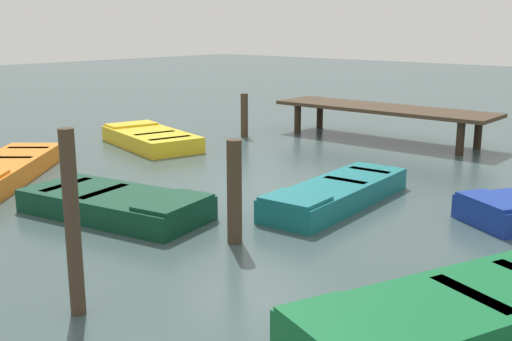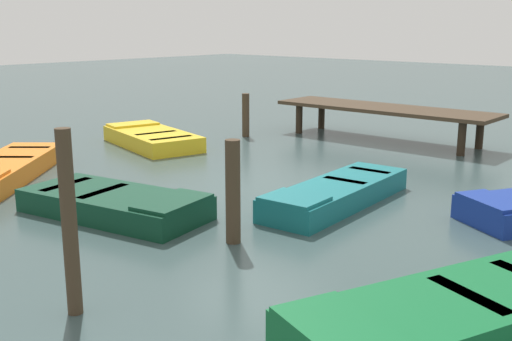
# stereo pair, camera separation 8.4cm
# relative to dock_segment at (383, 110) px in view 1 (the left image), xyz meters

# --- Properties ---
(ground_plane) EXTENTS (80.00, 80.00, 0.00)m
(ground_plane) POSITION_rel_dock_segment_xyz_m (0.79, -6.23, -0.85)
(ground_plane) COLOR #384C4C
(dock_segment) EXTENTS (6.30, 1.82, 0.95)m
(dock_segment) POSITION_rel_dock_segment_xyz_m (0.00, 0.00, 0.00)
(dock_segment) COLOR #423323
(dock_segment) RESTS_ON ground_plane
(rowboat_orange) EXTENTS (3.52, 3.76, 0.46)m
(rowboat_orange) POSITION_rel_dock_segment_xyz_m (-3.65, -9.22, -0.63)
(rowboat_orange) COLOR orange
(rowboat_orange) RESTS_ON ground_plane
(rowboat_teal) EXTENTS (1.40, 3.71, 0.46)m
(rowboat_teal) POSITION_rel_dock_segment_xyz_m (2.68, -6.16, -0.63)
(rowboat_teal) COLOR #14666B
(rowboat_teal) RESTS_ON ground_plane
(rowboat_green) EXTENTS (2.55, 3.89, 0.46)m
(rowboat_green) POSITION_rel_dock_segment_xyz_m (6.32, -9.40, -0.63)
(rowboat_green) COLOR #0F602D
(rowboat_green) RESTS_ON ground_plane
(rowboat_dark_green) EXTENTS (3.48, 2.04, 0.46)m
(rowboat_dark_green) POSITION_rel_dock_segment_xyz_m (0.24, -9.22, -0.63)
(rowboat_dark_green) COLOR #0C3823
(rowboat_dark_green) RESTS_ON ground_plane
(rowboat_yellow) EXTENTS (3.49, 2.22, 0.46)m
(rowboat_yellow) POSITION_rel_dock_segment_xyz_m (-4.20, -4.87, -0.63)
(rowboat_yellow) COLOR gold
(rowboat_yellow) RESTS_ON ground_plane
(mooring_piling_far_left) EXTENTS (0.22, 0.22, 1.57)m
(mooring_piling_far_left) POSITION_rel_dock_segment_xyz_m (2.68, -8.84, -0.06)
(mooring_piling_far_left) COLOR #423323
(mooring_piling_far_left) RESTS_ON ground_plane
(mooring_piling_mid_right) EXTENTS (0.17, 0.17, 2.13)m
(mooring_piling_mid_right) POSITION_rel_dock_segment_xyz_m (2.96, -11.73, 0.22)
(mooring_piling_mid_right) COLOR #423323
(mooring_piling_mid_right) RESTS_ON ground_plane
(mooring_piling_near_left) EXTENTS (0.21, 0.21, 1.25)m
(mooring_piling_near_left) POSITION_rel_dock_segment_xyz_m (-3.29, -2.13, -0.22)
(mooring_piling_near_left) COLOR #423323
(mooring_piling_near_left) RESTS_ON ground_plane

